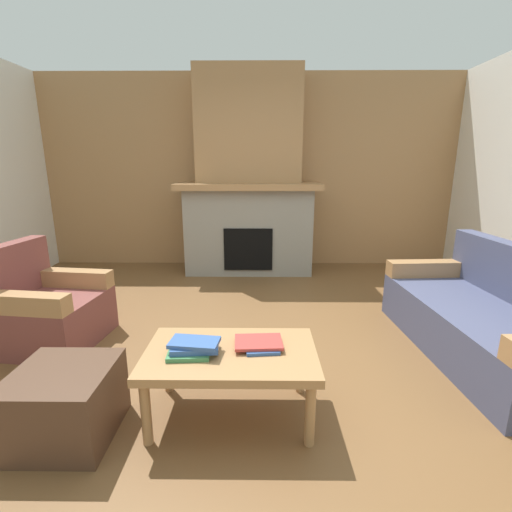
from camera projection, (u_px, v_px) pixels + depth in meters
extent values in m
plane|color=brown|center=(239.00, 367.00, 2.74)|extent=(9.00, 9.00, 0.00)
cube|color=#A87A4C|center=(249.00, 173.00, 5.31)|extent=(6.00, 0.12, 2.70)
cube|color=gray|center=(249.00, 230.00, 5.11)|extent=(1.70, 0.70, 1.15)
cube|color=black|center=(248.00, 249.00, 4.84)|extent=(0.64, 0.08, 0.56)
cube|color=#A87A4C|center=(249.00, 186.00, 4.91)|extent=(1.90, 0.82, 0.08)
cube|color=#A87A4C|center=(249.00, 126.00, 4.86)|extent=(1.40, 0.50, 1.47)
cube|color=#474C6B|center=(479.00, 331.00, 2.89)|extent=(0.95, 1.85, 0.40)
cube|color=#A87A4C|center=(430.00, 268.00, 3.61)|extent=(0.85, 0.21, 0.15)
cube|color=brown|center=(52.00, 320.00, 3.09)|extent=(0.84, 0.84, 0.40)
cube|color=brown|center=(11.00, 271.00, 3.02)|extent=(0.23, 0.77, 0.45)
cube|color=#A87A4C|center=(20.00, 303.00, 2.72)|extent=(0.77, 0.23, 0.15)
cube|color=#A87A4C|center=(71.00, 278.00, 3.31)|extent=(0.77, 0.23, 0.15)
cube|color=#A87A4C|center=(231.00, 354.00, 2.13)|extent=(1.00, 0.60, 0.05)
cylinder|color=#A87A4C|center=(146.00, 413.00, 1.96)|extent=(0.06, 0.06, 0.38)
cylinder|color=#A87A4C|center=(310.00, 414.00, 1.95)|extent=(0.06, 0.06, 0.38)
cylinder|color=#A87A4C|center=(168.00, 365.00, 2.42)|extent=(0.06, 0.06, 0.38)
cylinder|color=#A87A4C|center=(300.00, 366.00, 2.41)|extent=(0.06, 0.06, 0.38)
cube|color=#4C3323|center=(65.00, 403.00, 2.02)|extent=(0.52, 0.52, 0.40)
cube|color=#3D7F4C|center=(189.00, 352.00, 2.09)|extent=(0.25, 0.22, 0.03)
cube|color=#335699|center=(195.00, 347.00, 2.08)|extent=(0.28, 0.18, 0.03)
cube|color=#335699|center=(194.00, 342.00, 2.08)|extent=(0.29, 0.18, 0.02)
cube|color=#335699|center=(262.00, 346.00, 2.16)|extent=(0.21, 0.23, 0.02)
cube|color=#B23833|center=(258.00, 342.00, 2.16)|extent=(0.29, 0.21, 0.02)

